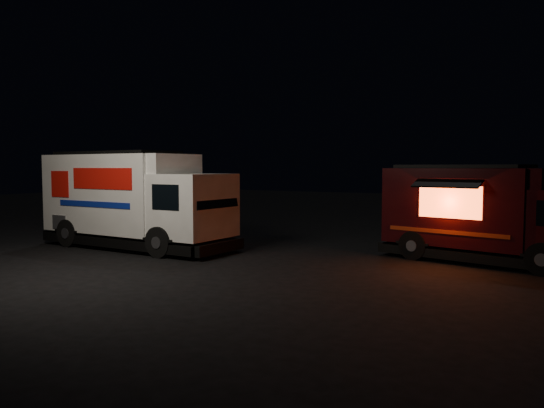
% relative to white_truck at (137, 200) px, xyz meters
% --- Properties ---
extents(ground, '(80.00, 80.00, 0.00)m').
position_rel_white_truck_xyz_m(ground, '(4.39, -0.99, -1.59)').
color(ground, black).
rests_on(ground, ground).
extents(white_truck, '(7.08, 2.61, 3.17)m').
position_rel_white_truck_xyz_m(white_truck, '(0.00, 0.00, 0.00)').
color(white_truck, white).
rests_on(white_truck, ground).
extents(red_truck, '(6.17, 3.33, 2.72)m').
position_rel_white_truck_xyz_m(red_truck, '(10.43, 2.82, -0.23)').
color(red_truck, black).
rests_on(red_truck, ground).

